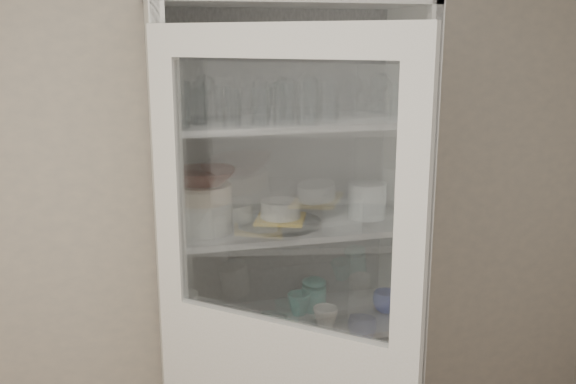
{
  "coord_description": "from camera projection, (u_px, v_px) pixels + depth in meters",
  "views": [
    {
      "loc": [
        -0.41,
        -1.04,
        1.96
      ],
      "look_at": [
        0.2,
        1.27,
        1.38
      ],
      "focal_mm": 40.0,
      "sensor_mm": 36.0,
      "label": 1
    }
  ],
  "objects": [
    {
      "name": "goblet_0",
      "position": [
        205.0,
        95.0,
        2.38
      ],
      "size": [
        0.08,
        0.08,
        0.18
      ],
      "primitive_type": null,
      "color": "silver",
      "rests_on": "shelf_glass"
    },
    {
      "name": "white_ramekin",
      "position": [
        281.0,
        209.0,
        2.43
      ],
      "size": [
        0.15,
        0.15,
        0.07
      ],
      "primitive_type": "cylinder",
      "rotation": [
        0.0,
        0.0,
        -0.01
      ],
      "color": "white",
      "rests_on": "yellow_trivet"
    },
    {
      "name": "mug_blue",
      "position": [
        386.0,
        302.0,
        2.63
      ],
      "size": [
        0.14,
        0.14,
        0.09
      ],
      "primitive_type": "imported",
      "rotation": [
        0.0,
        0.0,
        0.33
      ],
      "color": "#253C9C",
      "rests_on": "shelf_mugs"
    },
    {
      "name": "measuring_cups",
      "position": [
        270.0,
        320.0,
        2.52
      ],
      "size": [
        0.09,
        0.09,
        0.04
      ],
      "primitive_type": "cylinder",
      "color": "silver",
      "rests_on": "shelf_mugs"
    },
    {
      "name": "terracotta_bowl",
      "position": [
        203.0,
        177.0,
        2.33
      ],
      "size": [
        0.27,
        0.27,
        0.06
      ],
      "primitive_type": "imported",
      "rotation": [
        0.0,
        0.0,
        -0.15
      ],
      "color": "#4D251B",
      "rests_on": "cream_bowl"
    },
    {
      "name": "goblet_3",
      "position": [
        380.0,
        91.0,
        2.57
      ],
      "size": [
        0.08,
        0.08,
        0.18
      ],
      "primitive_type": null,
      "color": "silver",
      "rests_on": "shelf_glass"
    },
    {
      "name": "grey_bowl_stack",
      "position": [
        367.0,
        200.0,
        2.54
      ],
      "size": [
        0.15,
        0.15,
        0.14
      ],
      "primitive_type": "cylinder",
      "color": "silver",
      "rests_on": "shelf_plates"
    },
    {
      "name": "tumbler_9",
      "position": [
        224.0,
        103.0,
        2.32
      ],
      "size": [
        0.09,
        0.09,
        0.13
      ],
      "primitive_type": "cylinder",
      "rotation": [
        0.0,
        0.0,
        0.4
      ],
      "color": "silver",
      "rests_on": "shelf_glass"
    },
    {
      "name": "glass_platter",
      "position": [
        281.0,
        223.0,
        2.45
      ],
      "size": [
        0.34,
        0.34,
        0.02
      ],
      "primitive_type": "cylinder",
      "rotation": [
        0.0,
        0.0,
        0.08
      ],
      "color": "silver",
      "rests_on": "shelf_plates"
    },
    {
      "name": "tumbler_8",
      "position": [
        179.0,
        102.0,
        2.26
      ],
      "size": [
        0.09,
        0.09,
        0.15
      ],
      "primitive_type": "cylinder",
      "rotation": [
        0.0,
        0.0,
        0.26
      ],
      "color": "silver",
      "rests_on": "shelf_glass"
    },
    {
      "name": "mug_teal",
      "position": [
        299.0,
        304.0,
        2.6
      ],
      "size": [
        0.12,
        0.12,
        0.09
      ],
      "primitive_type": "imported",
      "rotation": [
        0.0,
        0.0,
        0.39
      ],
      "color": "teal",
      "rests_on": "shelf_mugs"
    },
    {
      "name": "tumbler_7",
      "position": [
        197.0,
        103.0,
        2.26
      ],
      "size": [
        0.09,
        0.09,
        0.15
      ],
      "primitive_type": "cylinder",
      "rotation": [
        0.0,
        0.0,
        0.28
      ],
      "color": "silver",
      "rests_on": "shelf_glass"
    },
    {
      "name": "tumbler_2",
      "position": [
        260.0,
        107.0,
        2.21
      ],
      "size": [
        0.07,
        0.07,
        0.12
      ],
      "primitive_type": "cylinder",
      "rotation": [
        0.0,
        0.0,
        -0.18
      ],
      "color": "silver",
      "rests_on": "shelf_glass"
    },
    {
      "name": "cream_bowl",
      "position": [
        204.0,
        193.0,
        2.34
      ],
      "size": [
        0.22,
        0.22,
        0.06
      ],
      "primitive_type": "cylinder",
      "rotation": [
        0.0,
        0.0,
        -0.05
      ],
      "color": "beige",
      "rests_on": "plate_stack_front"
    },
    {
      "name": "goblet_1",
      "position": [
        285.0,
        95.0,
        2.46
      ],
      "size": [
        0.07,
        0.07,
        0.17
      ],
      "primitive_type": null,
      "color": "silver",
      "rests_on": "shelf_glass"
    },
    {
      "name": "plate_stack_back",
      "position": [
        225.0,
        211.0,
        2.51
      ],
      "size": [
        0.21,
        0.21,
        0.07
      ],
      "primitive_type": "cylinder",
      "color": "white",
      "rests_on": "shelf_plates"
    },
    {
      "name": "yellow_trivet",
      "position": [
        281.0,
        219.0,
        2.44
      ],
      "size": [
        0.23,
        0.23,
        0.01
      ],
      "primitive_type": "cube",
      "rotation": [
        0.0,
        0.0,
        -0.37
      ],
      "color": "yellow",
      "rests_on": "glass_platter"
    },
    {
      "name": "tumbler_0",
      "position": [
        181.0,
        110.0,
        2.13
      ],
      "size": [
        0.06,
        0.06,
        0.13
      ],
      "primitive_type": "cylinder",
      "rotation": [
        0.0,
        0.0,
        -0.03
      ],
      "color": "silver",
      "rests_on": "shelf_glass"
    },
    {
      "name": "tumbler_4",
      "position": [
        307.0,
        102.0,
        2.24
      ],
      "size": [
        0.1,
        0.1,
        0.16
      ],
      "primitive_type": "cylinder",
      "rotation": [
        0.0,
        0.0,
        0.42
      ],
      "color": "silver",
      "rests_on": "shelf_glass"
    },
    {
      "name": "tumbler_10",
      "position": [
        276.0,
        101.0,
        2.37
      ],
      "size": [
        0.07,
        0.07,
        0.14
      ],
      "primitive_type": "cylinder",
      "rotation": [
        0.0,
        0.0,
        -0.02
      ],
      "color": "silver",
      "rests_on": "shelf_glass"
    },
    {
      "name": "tumbler_5",
      "position": [
        329.0,
        102.0,
        2.29
      ],
      "size": [
        0.1,
        0.1,
        0.14
      ],
      "primitive_type": "cylinder",
      "rotation": [
        0.0,
        0.0,
        -0.42
      ],
      "color": "silver",
      "rests_on": "shelf_glass"
    },
    {
      "name": "tumbler_3",
      "position": [
        284.0,
        103.0,
        2.24
      ],
      "size": [
        0.08,
        0.08,
        0.15
      ],
      "primitive_type": "cylinder",
      "rotation": [
        0.0,
        0.0,
        -0.03
      ],
      "color": "silver",
      "rests_on": "shelf_glass"
    },
    {
      "name": "tumbler_6",
      "position": [
        398.0,
        101.0,
        2.38
      ],
      "size": [
        0.07,
        0.07,
        0.13
      ],
      "primitive_type": "cylinder",
      "rotation": [
        0.0,
        0.0,
        0.1
      ],
      "color": "silver",
      "rests_on": "shelf_glass"
    },
    {
      "name": "goblet_2",
      "position": [
        307.0,
        93.0,
        2.48
      ],
      "size": [
        0.08,
        0.08,
        0.18
      ],
      "primitive_type": null,
      "color": "silver",
      "rests_on": "shelf_glass"
    },
    {
      "name": "mug_white",
      "position": [
        326.0,
        318.0,
        2.47
      ],
      "size": [
        0.13,
        0.13,
        0.09
      ],
      "primitive_type": "imported",
      "rotation": [
        0.0,
        0.0,
        -0.39
      ],
      "color": "white",
      "rests_on": "shelf_mugs"
    },
    {
      "name": "white_canister",
      "position": [
        184.0,
        310.0,
        2.49
      ],
      "size": [
        0.12,
        0.12,
        0.13
      ],
      "primitive_type": "cylinder",
      "rotation": [
        0.0,
        0.0,
        -0.03
      ],
      "color": "white",
      "rests_on": "shelf_mugs"
    },
    {
      "name": "plate_stack_front",
      "position": [
        204.0,
        216.0,
        2.36
      ],
      "size": [
        0.21,
        0.21,
        0.11
      ],
      "primitive_type": "cylinder",
      "color": "white",
      "rests_on": "shelf_plates"
    },
    {
      "name": "wall_back",
      "position": [
        227.0,
        202.0,
        2.64
      ],
      "size": [
        3.6,
        0.02,
        2.6
      ],
      "primitive_type": "cube",
      "color": "#B0A89B",
      "rests_on": "ground"
    },
    {
      "name": "pantry_cabinet",
      "position": [
        284.0,
        293.0,
        2.62
      ],
      "size": [
        1.0,
        0.45,
        2.1
      ],
      "color": "silver",
      "rests_on": "floor"
    },
    {
      "name": "teal_jar",
      "position": [
        314.0,
        296.0,
        2.65
      ],
      "size": [
        0.1,
        0.1,
        0.12
      ],
      "color": "teal",
      "rests_on": "shelf_mugs"
    },
    {
      "name": "tumbler_1",
      "position": [
        232.0,
        107.0,
        2.2
      ],
      "size": [
        0.07,
        0.07,
        0.13
      ],
      "primitive_type": "cylinder",
      "rotation": [
        0.0,
        0.0,
        0.19
      ],
      "color": "silver",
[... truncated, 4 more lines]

